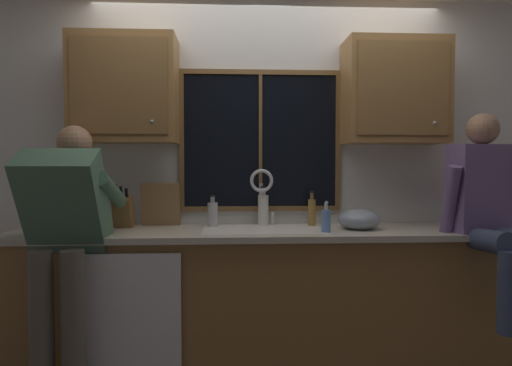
{
  "coord_description": "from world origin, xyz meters",
  "views": [
    {
      "loc": [
        -0.26,
        -3.26,
        1.35
      ],
      "look_at": [
        -0.1,
        -0.3,
        1.23
      ],
      "focal_mm": 31.42,
      "sensor_mm": 36.0,
      "label": 1
    }
  ],
  "objects_px": {
    "person_sitting_on_counter": "(490,205)",
    "knife_block": "(123,212)",
    "person_standing": "(64,230)",
    "soap_dispenser": "(326,220)",
    "cutting_board": "(161,204)",
    "bottle_tall_clear": "(263,209)",
    "bottle_green_glass": "(213,214)",
    "mixing_bowl": "(359,220)",
    "bottle_amber_small": "(312,212)"
  },
  "relations": [
    {
      "from": "person_standing",
      "to": "soap_dispenser",
      "type": "xyz_separation_m",
      "value": [
        1.57,
        0.19,
        0.02
      ]
    },
    {
      "from": "person_sitting_on_counter",
      "to": "bottle_amber_small",
      "type": "relative_size",
      "value": 5.18
    },
    {
      "from": "cutting_board",
      "to": "bottle_tall_clear",
      "type": "xyz_separation_m",
      "value": [
        0.73,
        -0.01,
        -0.04
      ]
    },
    {
      "from": "cutting_board",
      "to": "bottle_tall_clear",
      "type": "height_order",
      "value": "cutting_board"
    },
    {
      "from": "person_standing",
      "to": "bottle_tall_clear",
      "type": "height_order",
      "value": "person_standing"
    },
    {
      "from": "soap_dispenser",
      "to": "person_sitting_on_counter",
      "type": "bearing_deg",
      "value": -7.44
    },
    {
      "from": "knife_block",
      "to": "bottle_amber_small",
      "type": "height_order",
      "value": "knife_block"
    },
    {
      "from": "bottle_green_glass",
      "to": "knife_block",
      "type": "bearing_deg",
      "value": -177.05
    },
    {
      "from": "cutting_board",
      "to": "bottle_amber_small",
      "type": "relative_size",
      "value": 1.27
    },
    {
      "from": "mixing_bowl",
      "to": "soap_dispenser",
      "type": "height_order",
      "value": "soap_dispenser"
    },
    {
      "from": "person_standing",
      "to": "soap_dispenser",
      "type": "distance_m",
      "value": 1.58
    },
    {
      "from": "person_standing",
      "to": "mixing_bowl",
      "type": "height_order",
      "value": "person_standing"
    },
    {
      "from": "mixing_bowl",
      "to": "bottle_green_glass",
      "type": "xyz_separation_m",
      "value": [
        -0.99,
        0.17,
        0.03
      ]
    },
    {
      "from": "person_standing",
      "to": "mixing_bowl",
      "type": "bearing_deg",
      "value": 10.26
    },
    {
      "from": "person_standing",
      "to": "bottle_green_glass",
      "type": "distance_m",
      "value": 0.97
    },
    {
      "from": "knife_block",
      "to": "mixing_bowl",
      "type": "distance_m",
      "value": 1.6
    },
    {
      "from": "cutting_board",
      "to": "person_standing",
      "type": "bearing_deg",
      "value": -130.04
    },
    {
      "from": "person_sitting_on_counter",
      "to": "knife_block",
      "type": "xyz_separation_m",
      "value": [
        -2.35,
        0.41,
        -0.08
      ]
    },
    {
      "from": "knife_block",
      "to": "person_standing",
      "type": "bearing_deg",
      "value": -115.41
    },
    {
      "from": "mixing_bowl",
      "to": "cutting_board",
      "type": "bearing_deg",
      "value": 170.7
    },
    {
      "from": "soap_dispenser",
      "to": "bottle_amber_small",
      "type": "bearing_deg",
      "value": 96.62
    },
    {
      "from": "mixing_bowl",
      "to": "person_sitting_on_counter",
      "type": "bearing_deg",
      "value": -19.52
    },
    {
      "from": "person_sitting_on_counter",
      "to": "cutting_board",
      "type": "height_order",
      "value": "person_sitting_on_counter"
    },
    {
      "from": "person_sitting_on_counter",
      "to": "bottle_green_glass",
      "type": "bearing_deg",
      "value": 165.86
    },
    {
      "from": "bottle_green_glass",
      "to": "cutting_board",
      "type": "bearing_deg",
      "value": 172.25
    },
    {
      "from": "person_sitting_on_counter",
      "to": "mixing_bowl",
      "type": "bearing_deg",
      "value": 160.48
    },
    {
      "from": "person_standing",
      "to": "mixing_bowl",
      "type": "relative_size",
      "value": 5.69
    },
    {
      "from": "cutting_board",
      "to": "mixing_bowl",
      "type": "bearing_deg",
      "value": -9.3
    },
    {
      "from": "person_sitting_on_counter",
      "to": "bottle_amber_small",
      "type": "height_order",
      "value": "person_sitting_on_counter"
    },
    {
      "from": "person_sitting_on_counter",
      "to": "knife_block",
      "type": "height_order",
      "value": "person_sitting_on_counter"
    },
    {
      "from": "knife_block",
      "to": "mixing_bowl",
      "type": "bearing_deg",
      "value": -5.04
    },
    {
      "from": "knife_block",
      "to": "bottle_tall_clear",
      "type": "height_order",
      "value": "knife_block"
    },
    {
      "from": "bottle_amber_small",
      "to": "mixing_bowl",
      "type": "bearing_deg",
      "value": -31.12
    },
    {
      "from": "person_sitting_on_counter",
      "to": "bottle_tall_clear",
      "type": "distance_m",
      "value": 1.46
    },
    {
      "from": "person_standing",
      "to": "soap_dispenser",
      "type": "height_order",
      "value": "person_standing"
    },
    {
      "from": "person_sitting_on_counter",
      "to": "bottle_amber_small",
      "type": "bearing_deg",
      "value": 157.04
    },
    {
      "from": "bottle_tall_clear",
      "to": "cutting_board",
      "type": "bearing_deg",
      "value": 179.47
    },
    {
      "from": "person_standing",
      "to": "bottle_green_glass",
      "type": "bearing_deg",
      "value": 31.09
    },
    {
      "from": "mixing_bowl",
      "to": "bottle_green_glass",
      "type": "distance_m",
      "value": 1.0
    },
    {
      "from": "mixing_bowl",
      "to": "bottle_tall_clear",
      "type": "height_order",
      "value": "bottle_tall_clear"
    },
    {
      "from": "person_standing",
      "to": "bottle_amber_small",
      "type": "bearing_deg",
      "value": 18.2
    },
    {
      "from": "soap_dispenser",
      "to": "cutting_board",
      "type": "bearing_deg",
      "value": 162.06
    },
    {
      "from": "person_standing",
      "to": "person_sitting_on_counter",
      "type": "relative_size",
      "value": 1.26
    },
    {
      "from": "cutting_board",
      "to": "soap_dispenser",
      "type": "xyz_separation_m",
      "value": [
        1.1,
        -0.36,
        -0.07
      ]
    },
    {
      "from": "cutting_board",
      "to": "knife_block",
      "type": "bearing_deg",
      "value": -161.28
    },
    {
      "from": "bottle_green_glass",
      "to": "bottle_amber_small",
      "type": "bearing_deg",
      "value": 0.16
    },
    {
      "from": "bottle_tall_clear",
      "to": "mixing_bowl",
      "type": "bearing_deg",
      "value": -18.86
    },
    {
      "from": "cutting_board",
      "to": "bottle_green_glass",
      "type": "xyz_separation_m",
      "value": [
        0.37,
        -0.05,
        -0.06
      ]
    },
    {
      "from": "person_sitting_on_counter",
      "to": "bottle_green_glass",
      "type": "relative_size",
      "value": 5.71
    },
    {
      "from": "person_sitting_on_counter",
      "to": "cutting_board",
      "type": "relative_size",
      "value": 4.07
    }
  ]
}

